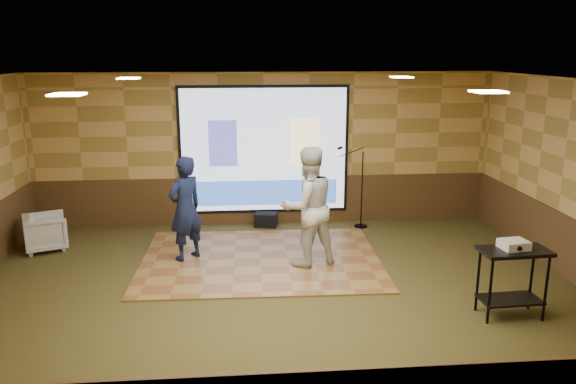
{
  "coord_description": "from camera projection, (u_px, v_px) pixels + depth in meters",
  "views": [
    {
      "loc": [
        -0.48,
        -7.39,
        3.41
      ],
      "look_at": [
        0.24,
        0.87,
        1.3
      ],
      "focal_mm": 35.0,
      "sensor_mm": 36.0,
      "label": 1
    }
  ],
  "objects": [
    {
      "name": "downlight_se",
      "position": [
        488.0,
        92.0,
        6.02
      ],
      "size": [
        0.32,
        0.32,
        0.02
      ],
      "primitive_type": "cube",
      "color": "beige",
      "rests_on": "room_shell"
    },
    {
      "name": "player_left",
      "position": [
        185.0,
        208.0,
        9.15
      ],
      "size": [
        0.75,
        0.73,
        1.73
      ],
      "primitive_type": "imported",
      "rotation": [
        0.0,
        0.0,
        3.89
      ],
      "color": "#131A3D",
      "rests_on": "dance_floor"
    },
    {
      "name": "room_shell",
      "position": [
        275.0,
        151.0,
        7.5
      ],
      "size": [
        9.04,
        7.04,
        3.02
      ],
      "color": "tan",
      "rests_on": "ground"
    },
    {
      "name": "projector",
      "position": [
        514.0,
        244.0,
        7.2
      ],
      "size": [
        0.37,
        0.32,
        0.11
      ],
      "primitive_type": "cube",
      "rotation": [
        0.0,
        0.0,
        0.13
      ],
      "color": "silver",
      "rests_on": "av_table"
    },
    {
      "name": "mic_stand",
      "position": [
        359.0,
        203.0,
        11.0
      ],
      "size": [
        0.64,
        0.26,
        1.63
      ],
      "rotation": [
        0.0,
        0.0,
        -0.19
      ],
      "color": "black",
      "rests_on": "ground"
    },
    {
      "name": "ground",
      "position": [
        276.0,
        295.0,
        8.02
      ],
      "size": [
        9.0,
        9.0,
        0.0
      ],
      "primitive_type": "plane",
      "color": "#2D3819",
      "rests_on": "ground"
    },
    {
      "name": "downlight_sw",
      "position": [
        67.0,
        94.0,
        5.65
      ],
      "size": [
        0.32,
        0.32,
        0.02
      ],
      "primitive_type": "cube",
      "color": "beige",
      "rests_on": "room_shell"
    },
    {
      "name": "wainscot_back",
      "position": [
        265.0,
        200.0,
        11.26
      ],
      "size": [
        9.0,
        0.04,
        0.95
      ],
      "primitive_type": "cube",
      "color": "#50381A",
      "rests_on": "ground"
    },
    {
      "name": "dance_floor",
      "position": [
        261.0,
        259.0,
        9.36
      ],
      "size": [
        3.99,
        3.08,
        0.03
      ],
      "primitive_type": "cube",
      "rotation": [
        0.0,
        0.0,
        -0.02
      ],
      "color": "olive",
      "rests_on": "ground"
    },
    {
      "name": "downlight_nw",
      "position": [
        129.0,
        78.0,
        8.84
      ],
      "size": [
        0.32,
        0.32,
        0.02
      ],
      "primitive_type": "cube",
      "color": "beige",
      "rests_on": "room_shell"
    },
    {
      "name": "player_right",
      "position": [
        308.0,
        207.0,
        8.89
      ],
      "size": [
        1.13,
        1.0,
        1.93
      ],
      "primitive_type": "imported",
      "rotation": [
        0.0,
        0.0,
        3.48
      ],
      "color": "beige",
      "rests_on": "dance_floor"
    },
    {
      "name": "projector_screen",
      "position": [
        264.0,
        151.0,
        10.97
      ],
      "size": [
        3.32,
        0.06,
        2.52
      ],
      "color": "black",
      "rests_on": "room_shell"
    },
    {
      "name": "banquet_chair",
      "position": [
        46.0,
        232.0,
        9.79
      ],
      "size": [
        0.89,
        0.88,
        0.63
      ],
      "primitive_type": "imported",
      "rotation": [
        0.0,
        0.0,
        1.94
      ],
      "color": "gray",
      "rests_on": "ground"
    },
    {
      "name": "duffel_bag",
      "position": [
        266.0,
        220.0,
        11.12
      ],
      "size": [
        0.48,
        0.37,
        0.27
      ],
      "primitive_type": "cube",
      "rotation": [
        0.0,
        0.0,
        -0.2
      ],
      "color": "black",
      "rests_on": "ground"
    },
    {
      "name": "downlight_ne",
      "position": [
        402.0,
        77.0,
        9.21
      ],
      "size": [
        0.32,
        0.32,
        0.02
      ],
      "primitive_type": "cube",
      "color": "beige",
      "rests_on": "room_shell"
    },
    {
      "name": "av_table",
      "position": [
        513.0,
        270.0,
        7.25
      ],
      "size": [
        0.88,
        0.46,
        0.93
      ],
      "rotation": [
        0.0,
        0.0,
        0.05
      ],
      "color": "black",
      "rests_on": "ground"
    }
  ]
}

